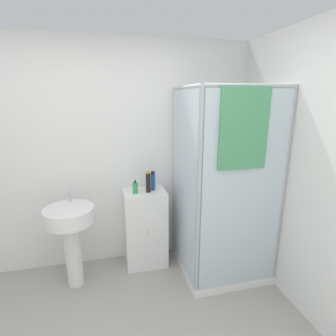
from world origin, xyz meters
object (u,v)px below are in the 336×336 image
(soap_dispenser, at_px, (135,188))
(shampoo_bottle_blue, at_px, (153,181))
(shampoo_bottle_tall_black, at_px, (148,182))
(sink, at_px, (71,229))

(soap_dispenser, height_order, shampoo_bottle_blue, shampoo_bottle_blue)
(soap_dispenser, distance_m, shampoo_bottle_tall_black, 0.15)
(shampoo_bottle_tall_black, relative_size, shampoo_bottle_blue, 1.10)
(sink, xyz_separation_m, shampoo_bottle_blue, (0.87, 0.21, 0.36))
(soap_dispenser, relative_size, shampoo_bottle_tall_black, 0.64)
(shampoo_bottle_tall_black, bearing_deg, sink, -168.54)
(soap_dispenser, distance_m, shampoo_bottle_blue, 0.22)
(soap_dispenser, xyz_separation_m, shampoo_bottle_tall_black, (0.14, 0.01, 0.05))
(sink, xyz_separation_m, soap_dispenser, (0.67, 0.16, 0.32))
(soap_dispenser, xyz_separation_m, shampoo_bottle_blue, (0.20, 0.06, 0.04))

